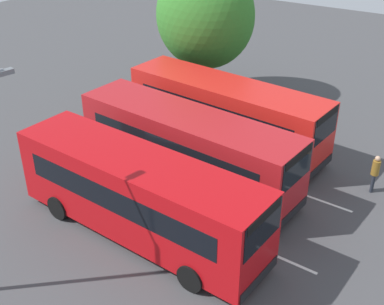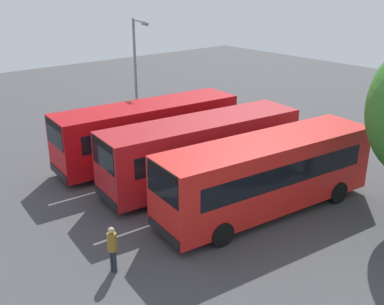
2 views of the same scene
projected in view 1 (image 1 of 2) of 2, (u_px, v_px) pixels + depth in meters
name	position (u px, v px, depth m)	size (l,w,h in m)	color
ground_plane	(186.00, 182.00, 21.33)	(66.46, 66.46, 0.00)	#424244
bus_far_left	(140.00, 194.00, 17.47)	(9.95, 3.27, 3.13)	#B70C11
bus_center_left	(188.00, 146.00, 20.47)	(9.98, 3.46, 3.13)	#AD191E
bus_center_right	(227.00, 112.00, 23.34)	(9.98, 3.49, 3.13)	red
pedestrian	(375.00, 171.00, 20.25)	(0.34, 0.34, 1.65)	#232833
depot_tree	(205.00, 16.00, 27.04)	(5.45, 4.91, 7.54)	#4C3823
lane_stripe_outer_left	(160.00, 205.00, 19.85)	(13.27, 0.12, 0.01)	silver
lane_stripe_inner_left	(210.00, 161.00, 22.82)	(13.27, 0.12, 0.01)	silver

